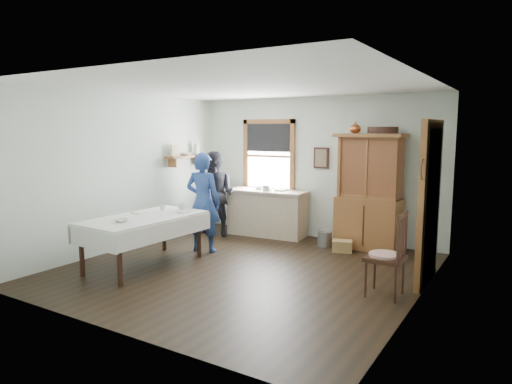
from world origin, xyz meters
TOP-DOWN VIEW (x-y plane):
  - room at (0.00, 0.00)m, footprint 5.01×5.01m
  - window at (-1.00, 2.46)m, footprint 1.18×0.07m
  - doorway at (2.46, 0.85)m, footprint 0.09×1.14m
  - wall_shelf at (-2.37, 1.54)m, footprint 0.24×1.00m
  - framed_picture at (0.15, 2.46)m, footprint 0.30×0.04m
  - rug_beater at (2.45, 0.30)m, footprint 0.01×0.27m
  - work_counter at (-0.83, 2.12)m, footprint 1.62×0.71m
  - china_hutch at (1.19, 2.16)m, footprint 1.21×0.62m
  - dining_table at (-1.40, -0.65)m, footprint 1.11×1.98m
  - spindle_chair at (2.10, 0.01)m, footprint 0.50×0.50m
  - pail at (0.48, 1.92)m, footprint 0.28×0.28m
  - wicker_basket at (0.90, 1.71)m, footprint 0.39×0.33m
  - woman_blue at (-1.16, 0.51)m, footprint 0.64×0.49m
  - figure_dark at (-1.67, 1.56)m, footprint 0.77×0.61m
  - table_cup_a at (-1.34, 0.14)m, footprint 0.14×0.14m
  - table_cup_b at (-1.54, -0.09)m, footprint 0.12×0.12m
  - table_bowl at (-1.38, -1.12)m, footprint 0.24×0.24m
  - counter_book at (-0.66, 2.20)m, footprint 0.19×0.25m
  - counter_bowl at (-1.03, 2.14)m, footprint 0.23×0.23m
  - shelf_bowl at (-2.37, 1.55)m, footprint 0.22×0.22m

SIDE VIEW (x-z plane):
  - wicker_basket at x=0.90m, z-range 0.00..0.20m
  - pail at x=0.48m, z-range 0.00..0.27m
  - dining_table at x=-1.40m, z-range 0.00..0.77m
  - work_counter at x=-0.83m, z-range 0.00..0.90m
  - spindle_chair at x=2.10m, z-range 0.00..1.08m
  - figure_dark at x=-1.67m, z-range 0.00..1.54m
  - woman_blue at x=-1.16m, z-range 0.00..1.58m
  - table_bowl at x=-1.38m, z-range 0.77..0.83m
  - table_cup_a at x=-1.34m, z-range 0.77..0.87m
  - table_cup_b at x=-1.54m, z-range 0.77..0.87m
  - counter_book at x=-0.66m, z-range 0.90..0.93m
  - counter_bowl at x=-1.03m, z-range 0.90..0.96m
  - china_hutch at x=1.19m, z-range 0.00..2.02m
  - doorway at x=2.46m, z-range 0.05..2.27m
  - room at x=0.00m, z-range 0.00..2.70m
  - framed_picture at x=0.15m, z-range 1.35..1.75m
  - wall_shelf at x=-2.37m, z-range 1.35..1.79m
  - shelf_bowl at x=-2.37m, z-range 1.57..1.62m
  - window at x=-1.00m, z-range 0.90..2.38m
  - rug_beater at x=2.45m, z-range 1.58..1.86m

